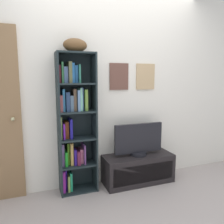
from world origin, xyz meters
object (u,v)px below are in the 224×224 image
football (75,45)px  tv_stand (138,169)px  bookshelf (74,123)px  television (139,140)px

football → tv_stand: 1.78m
football → tv_stand: (0.81, -0.06, -1.59)m
bookshelf → tv_stand: bearing=-5.8°
football → television: size_ratio=0.42×
football → television: 1.44m
tv_stand → television: (0.00, 0.00, 0.40)m
football → television: bearing=-4.0°
bookshelf → football: 0.92m
tv_stand → television: television is taller
football → tv_stand: bearing=-4.0°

